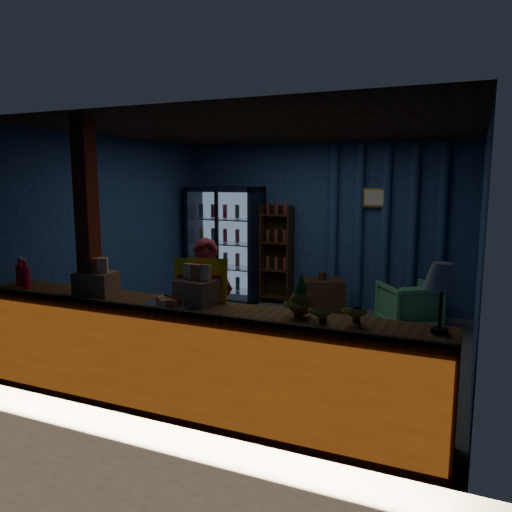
{
  "coord_description": "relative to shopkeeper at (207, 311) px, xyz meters",
  "views": [
    {
      "loc": [
        2.23,
        -5.48,
        2.04
      ],
      "look_at": [
        -0.09,
        -0.2,
        1.14
      ],
      "focal_mm": 35.0,
      "sensor_mm": 36.0,
      "label": 1
    }
  ],
  "objects": [
    {
      "name": "snack_box_left",
      "position": [
        -0.81,
        -0.65,
        0.35
      ],
      "size": [
        0.39,
        0.34,
        0.36
      ],
      "color": "#8B6543",
      "rests_on": "counter"
    },
    {
      "name": "table_lamp",
      "position": [
        2.21,
        -0.59,
        0.62
      ],
      "size": [
        0.26,
        0.26,
        0.51
      ],
      "color": "black",
      "rests_on": "counter"
    },
    {
      "name": "soda_bottles",
      "position": [
        -1.74,
        -0.66,
        0.34
      ],
      "size": [
        0.25,
        0.17,
        0.3
      ],
      "color": "red",
      "rests_on": "counter"
    },
    {
      "name": "curtain_folds",
      "position": [
        1.16,
        3.4,
        0.57
      ],
      "size": [
        1.74,
        0.14,
        2.5
      ],
      "color": "navy",
      "rests_on": "room_walls"
    },
    {
      "name": "beverage_cooler",
      "position": [
        -1.39,
        3.17,
        0.21
      ],
      "size": [
        1.2,
        0.62,
        1.9
      ],
      "color": "black",
      "rests_on": "ground"
    },
    {
      "name": "yellow_sign",
      "position": [
        0.19,
        -0.45,
        0.42
      ],
      "size": [
        0.49,
        0.22,
        0.39
      ],
      "color": "yellow",
      "rests_on": "counter"
    },
    {
      "name": "room_walls",
      "position": [
        0.16,
        1.26,
        0.84
      ],
      "size": [
        4.6,
        4.6,
        4.6
      ],
      "color": "navy",
      "rests_on": "ground"
    },
    {
      "name": "pastry_tray",
      "position": [
        0.04,
        -0.68,
        0.25
      ],
      "size": [
        0.47,
        0.47,
        0.08
      ],
      "color": "silver",
      "rests_on": "counter"
    },
    {
      "name": "side_table",
      "position": [
        0.4,
        2.74,
        -0.44
      ],
      "size": [
        0.75,
        0.66,
        0.68
      ],
      "color": "#3B2912",
      "rests_on": "ground"
    },
    {
      "name": "pineapple",
      "position": [
        1.17,
        -0.57,
        0.36
      ],
      "size": [
        0.2,
        0.2,
        0.34
      ],
      "color": "brown",
      "rests_on": "counter"
    },
    {
      "name": "framed_picture",
      "position": [
        1.01,
        3.35,
        1.02
      ],
      "size": [
        0.36,
        0.04,
        0.28
      ],
      "color": "gold",
      "rests_on": "room_walls"
    },
    {
      "name": "bottle_shelf",
      "position": [
        -0.54,
        3.31,
        0.07
      ],
      "size": [
        0.5,
        0.28,
        1.6
      ],
      "color": "#3B2912",
      "rests_on": "ground"
    },
    {
      "name": "counter",
      "position": [
        0.16,
        -0.65,
        -0.25
      ],
      "size": [
        4.4,
        0.57,
        0.99
      ],
      "color": "brown",
      "rests_on": "ground"
    },
    {
      "name": "green_chair",
      "position": [
        1.64,
        2.66,
        -0.41
      ],
      "size": [
        0.96,
        0.97,
        0.64
      ],
      "primitive_type": "imported",
      "rotation": [
        0.0,
        0.0,
        3.73
      ],
      "color": "#51A36B",
      "rests_on": "ground"
    },
    {
      "name": "support_post",
      "position": [
        -0.89,
        -0.64,
        0.57
      ],
      "size": [
        0.16,
        0.16,
        2.6
      ],
      "primitive_type": "cube",
      "color": "maroon",
      "rests_on": "ground"
    },
    {
      "name": "ground",
      "position": [
        0.16,
        1.26,
        -0.73
      ],
      "size": [
        4.6,
        4.6,
        0.0
      ],
      "primitive_type": "plane",
      "color": "#515154",
      "rests_on": "ground"
    },
    {
      "name": "snack_box_centre",
      "position": [
        0.2,
        -0.53,
        0.35
      ],
      "size": [
        0.37,
        0.32,
        0.35
      ],
      "color": "#8B6543",
      "rests_on": "counter"
    },
    {
      "name": "shopkeeper",
      "position": [
        0.0,
        0.0,
        0.0
      ],
      "size": [
        0.6,
        0.46,
        1.46
      ],
      "primitive_type": "imported",
      "rotation": [
        0.0,
        0.0,
        0.23
      ],
      "color": "maroon",
      "rests_on": "ground"
    },
    {
      "name": "banana_bunches",
      "position": [
        1.38,
        -0.62,
        0.3
      ],
      "size": [
        0.68,
        0.27,
        0.15
      ],
      "color": "gold",
      "rests_on": "counter"
    }
  ]
}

